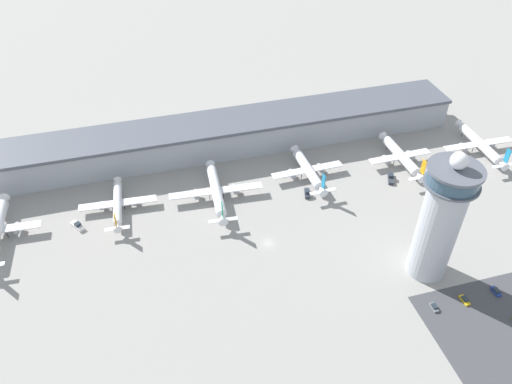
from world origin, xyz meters
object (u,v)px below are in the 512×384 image
at_px(service_truck_fuel, 307,193).
at_px(airplane_gate_foxtrot, 480,144).
at_px(airplane_gate_echo, 401,156).
at_px(car_green_van, 496,291).
at_px(control_tower, 440,219).
at_px(service_truck_baggage, 391,178).
at_px(car_silver_sedan, 465,300).
at_px(airplane_gate_delta, 308,170).
at_px(airplane_gate_bravo, 118,203).
at_px(car_grey_coupe, 434,307).
at_px(airplane_gate_charlie, 216,191).
at_px(service_truck_catering, 77,226).

bearing_deg(service_truck_fuel, airplane_gate_foxtrot, 5.52).
height_order(airplane_gate_echo, car_green_van, airplane_gate_echo).
relative_size(control_tower, service_truck_baggage, 6.59).
height_order(control_tower, car_silver_sedan, control_tower).
relative_size(service_truck_fuel, car_silver_sedan, 1.43).
bearing_deg(airplane_gate_echo, car_green_van, -92.73).
distance_m(airplane_gate_delta, airplane_gate_foxtrot, 89.91).
bearing_deg(airplane_gate_delta, car_silver_sedan, -70.37).
xyz_separation_m(airplane_gate_bravo, service_truck_fuel, (82.43, -12.29, -2.74)).
bearing_deg(service_truck_fuel, car_grey_coupe, -72.83).
bearing_deg(car_green_van, car_grey_coupe, -179.52).
height_order(airplane_gate_delta, car_silver_sedan, airplane_gate_delta).
xyz_separation_m(airplane_gate_charlie, car_silver_sedan, (74.04, -78.97, -4.15)).
height_order(airplane_gate_charlie, car_grey_coupe, airplane_gate_charlie).
xyz_separation_m(service_truck_baggage, car_green_van, (6.03, -70.57, -0.28)).
xyz_separation_m(control_tower, airplane_gate_delta, (-23.53, 65.74, -21.56)).
distance_m(airplane_gate_charlie, service_truck_baggage, 81.79).
relative_size(control_tower, airplane_gate_echo, 1.44).
bearing_deg(airplane_gate_echo, service_truck_baggage, -134.50).
bearing_deg(control_tower, car_green_van, -41.16).
bearing_deg(airplane_gate_foxtrot, control_tower, -136.56).
relative_size(airplane_gate_echo, service_truck_fuel, 5.67).
height_order(airplane_gate_echo, service_truck_baggage, airplane_gate_echo).
relative_size(airplane_gate_foxtrot, car_green_van, 8.86).
height_order(service_truck_baggage, car_green_van, service_truck_baggage).
distance_m(service_truck_catering, service_truck_baggage, 141.22).
relative_size(service_truck_catering, service_truck_baggage, 0.87).
distance_m(control_tower, airplane_gate_echo, 71.04).
bearing_deg(car_green_van, service_truck_fuel, 123.88).
xyz_separation_m(airplane_gate_charlie, airplane_gate_foxtrot, (134.30, 1.12, -0.12)).
bearing_deg(car_silver_sedan, service_truck_fuel, 115.69).
xyz_separation_m(airplane_gate_echo, service_truck_fuel, (-51.27, -9.98, -3.75)).
height_order(service_truck_baggage, car_grey_coupe, service_truck_baggage).
bearing_deg(car_grey_coupe, service_truck_catering, 147.83).
xyz_separation_m(service_truck_fuel, car_green_van, (47.43, -70.64, -0.38)).
distance_m(service_truck_baggage, car_silver_sedan, 71.28).
relative_size(airplane_gate_charlie, service_truck_fuel, 6.28).
xyz_separation_m(airplane_gate_charlie, airplane_gate_echo, (91.17, 1.97, 0.05)).
distance_m(airplane_gate_bravo, service_truck_baggage, 124.48).
distance_m(airplane_gate_delta, car_green_van, 93.22).
distance_m(control_tower, car_silver_sedan, 31.38).
xyz_separation_m(airplane_gate_echo, car_silver_sedan, (-17.13, -80.95, -4.20)).
xyz_separation_m(control_tower, car_silver_sedan, (6.08, -17.27, -25.48)).
bearing_deg(service_truck_baggage, airplane_gate_foxtrot, 9.84).
height_order(airplane_gate_delta, car_green_van, airplane_gate_delta).
xyz_separation_m(airplane_gate_charlie, car_grey_coupe, (61.79, -78.86, -4.14)).
bearing_deg(car_silver_sedan, airplane_gate_bravo, 144.46).
xyz_separation_m(airplane_gate_delta, service_truck_baggage, (36.87, -12.10, -3.57)).
distance_m(service_truck_fuel, service_truck_baggage, 41.40).
bearing_deg(airplane_gate_charlie, service_truck_baggage, -5.67).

